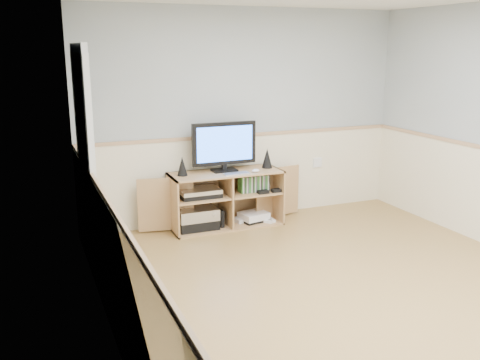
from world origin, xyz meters
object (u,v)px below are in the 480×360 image
at_px(monitor, 224,145).
at_px(keyboard, 236,173).
at_px(game_consoles, 253,217).
at_px(media_cabinet, 224,197).

distance_m(monitor, keyboard, 0.36).
bearing_deg(keyboard, monitor, 110.44).
xyz_separation_m(keyboard, game_consoles, (0.26, 0.13, -0.59)).
relative_size(media_cabinet, monitor, 2.66).
height_order(media_cabinet, monitor, monitor).
bearing_deg(keyboard, game_consoles, 24.87).
height_order(media_cabinet, keyboard, keyboard).
bearing_deg(game_consoles, media_cabinet, 168.24).
distance_m(keyboard, game_consoles, 0.65).
relative_size(media_cabinet, game_consoles, 4.39).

